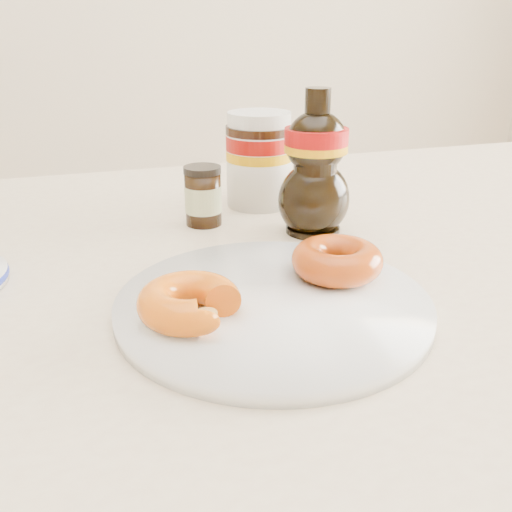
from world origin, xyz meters
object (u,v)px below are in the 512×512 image
object	(u,v)px
donut_bitten	(189,302)
donut_whole	(337,260)
dining_table	(288,316)
nutella_jar	(259,156)
dark_jar	(203,196)
syrup_bottle	(315,163)
plate	(273,304)

from	to	relation	value
donut_bitten	donut_whole	bearing A→B (deg)	25.25
dining_table	nutella_jar	size ratio (longest dim) A/B	10.73
donut_bitten	nutella_jar	bearing A→B (deg)	72.57
dining_table	dark_jar	xyz separation A→B (m)	(-0.07, 0.12, 0.12)
donut_whole	nutella_jar	bearing A→B (deg)	87.04
donut_bitten	dark_jar	xyz separation A→B (m)	(0.07, 0.27, 0.01)
dining_table	donut_bitten	distance (m)	0.24
nutella_jar	dining_table	bearing A→B (deg)	-97.31
donut_whole	syrup_bottle	distance (m)	0.17
plate	donut_bitten	bearing A→B (deg)	-169.45
donut_bitten	syrup_bottle	size ratio (longest dim) A/B	0.50
dining_table	plate	xyz separation A→B (m)	(-0.07, -0.13, 0.09)
dark_jar	donut_whole	bearing A→B (deg)	-70.66
plate	syrup_bottle	distance (m)	0.23
dining_table	nutella_jar	xyz separation A→B (m)	(0.02, 0.18, 0.15)
dining_table	donut_whole	xyz separation A→B (m)	(0.01, -0.10, 0.11)
dark_jar	donut_bitten	bearing A→B (deg)	-105.37
donut_bitten	syrup_bottle	xyz separation A→B (m)	(0.20, 0.20, 0.06)
nutella_jar	donut_whole	bearing A→B (deg)	-92.96
dining_table	dark_jar	world-z (taller)	dark_jar
donut_whole	dark_jar	distance (m)	0.24
dining_table	plate	size ratio (longest dim) A/B	4.95
syrup_bottle	nutella_jar	bearing A→B (deg)	101.87
donut_bitten	dark_jar	world-z (taller)	dark_jar
nutella_jar	syrup_bottle	xyz separation A→B (m)	(0.03, -0.13, 0.02)
plate	syrup_bottle	bearing A→B (deg)	57.44
dining_table	donut_whole	size ratio (longest dim) A/B	15.77
donut_whole	dark_jar	bearing A→B (deg)	109.34
dining_table	syrup_bottle	xyz separation A→B (m)	(0.05, 0.05, 0.17)
syrup_bottle	donut_bitten	bearing A→B (deg)	-134.61
donut_whole	dark_jar	size ratio (longest dim) A/B	1.17
dining_table	nutella_jar	world-z (taller)	nutella_jar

